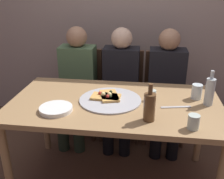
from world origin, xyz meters
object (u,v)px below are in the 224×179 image
(chair_middle, at_px, (122,88))
(wine_glass, at_px, (197,92))
(dining_table, at_px, (115,111))
(wine_bottle, at_px, (149,106))
(pizza_tray, at_px, (110,100))
(guest_by_wall, at_px, (167,84))
(guest_in_beanie, at_px, (120,82))
(chair_left, at_px, (81,86))
(pizza_slice_extra, at_px, (109,96))
(table_knife, at_px, (176,107))
(chair_right, at_px, (165,90))
(guest_in_sweater, at_px, (76,80))
(tumbler_near, at_px, (152,95))
(beer_bottle, at_px, (210,91))
(pizza_slice_last, at_px, (105,97))
(plate_stack, at_px, (56,109))
(tumbler_far, at_px, (194,122))

(chair_middle, bearing_deg, wine_glass, 133.12)
(dining_table, bearing_deg, wine_bottle, -44.62)
(pizza_tray, xyz_separation_m, guest_by_wall, (0.47, 0.67, -0.11))
(pizza_tray, bearing_deg, wine_bottle, -42.01)
(guest_in_beanie, bearing_deg, wine_glass, 140.17)
(chair_left, distance_m, chair_middle, 0.45)
(dining_table, relative_size, chair_left, 1.77)
(chair_middle, xyz_separation_m, guest_by_wall, (0.46, -0.15, 0.13))
(pizza_slice_extra, height_order, chair_middle, chair_middle)
(table_knife, relative_size, chair_right, 0.24)
(chair_middle, height_order, chair_right, same)
(pizza_slice_extra, relative_size, guest_in_sweater, 0.21)
(pizza_tray, height_order, chair_middle, chair_middle)
(chair_right, distance_m, guest_by_wall, 0.20)
(guest_in_sweater, bearing_deg, tumbler_near, 141.19)
(chair_left, relative_size, guest_by_wall, 0.77)
(beer_bottle, height_order, wine_glass, beer_bottle)
(pizza_slice_last, distance_m, pizza_slice_extra, 0.03)
(pizza_slice_extra, distance_m, guest_by_wall, 0.80)
(pizza_tray, bearing_deg, guest_in_beanie, 89.42)
(table_knife, bearing_deg, pizza_tray, -17.45)
(plate_stack, height_order, guest_by_wall, guest_by_wall)
(chair_middle, xyz_separation_m, guest_in_sweater, (-0.45, -0.15, 0.13))
(table_knife, bearing_deg, chair_left, -54.36)
(chair_left, height_order, chair_right, same)
(wine_bottle, xyz_separation_m, beer_bottle, (0.43, 0.29, 0.01))
(beer_bottle, xyz_separation_m, guest_in_sweater, (-1.17, 0.64, -0.21))
(chair_left, bearing_deg, pizza_slice_last, 116.97)
(plate_stack, distance_m, table_knife, 0.86)
(chair_left, relative_size, chair_middle, 1.00)
(chair_left, xyz_separation_m, chair_right, (0.91, 0.00, 0.00))
(plate_stack, bearing_deg, dining_table, 27.66)
(chair_left, bearing_deg, tumbler_near, 134.91)
(wine_bottle, distance_m, beer_bottle, 0.52)
(wine_glass, bearing_deg, pizza_slice_extra, -172.38)
(pizza_slice_last, height_order, tumbler_near, tumbler_near)
(beer_bottle, relative_size, guest_in_sweater, 0.23)
(chair_left, bearing_deg, beer_bottle, 145.96)
(tumbler_far, distance_m, chair_left, 1.56)
(pizza_slice_extra, distance_m, guest_in_sweater, 0.77)
(pizza_slice_extra, relative_size, beer_bottle, 0.94)
(guest_in_beanie, bearing_deg, pizza_slice_extra, 88.15)
(wine_bottle, relative_size, table_knife, 1.16)
(pizza_tray, distance_m, guest_by_wall, 0.82)
(pizza_tray, distance_m, wine_glass, 0.67)
(tumbler_far, xyz_separation_m, wine_glass, (0.09, 0.46, 0.01))
(dining_table, xyz_separation_m, table_knife, (0.45, -0.04, 0.08))
(chair_right, bearing_deg, beer_bottle, 108.03)
(pizza_tray, xyz_separation_m, wine_glass, (0.65, 0.13, 0.05))
(wine_bottle, height_order, table_knife, wine_bottle)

